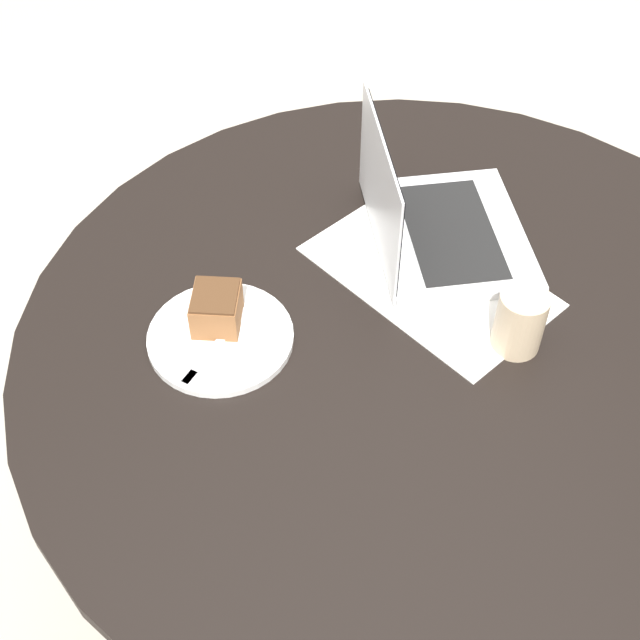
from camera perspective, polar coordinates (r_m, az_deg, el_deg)
The scene contains 8 objects.
ground_plane at distance 1.98m, azimuth 4.58°, elevation -14.51°, with size 12.00×12.00×0.00m, color #B7AD9E.
dining_table at distance 1.47m, azimuth 5.98°, elevation -3.71°, with size 1.26×1.26×0.71m.
paper_document at distance 1.47m, azimuth 6.97°, elevation 2.80°, with size 0.43×0.29×0.00m.
plate at distance 1.38m, azimuth -6.38°, elevation -1.12°, with size 0.23×0.23×0.01m.
cake_slice at distance 1.37m, azimuth -6.64°, elevation 0.74°, with size 0.11×0.11×0.06m.
fork at distance 1.35m, azimuth -7.07°, elevation -2.15°, with size 0.10×0.16×0.00m.
coffee_glass at distance 1.36m, azimuth 12.67°, elevation -0.06°, with size 0.08×0.08×0.11m.
laptop at distance 1.51m, azimuth 7.29°, elevation 6.08°, with size 0.38×0.36×0.23m.
Camera 1 is at (0.67, -0.62, 1.76)m, focal length 50.00 mm.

